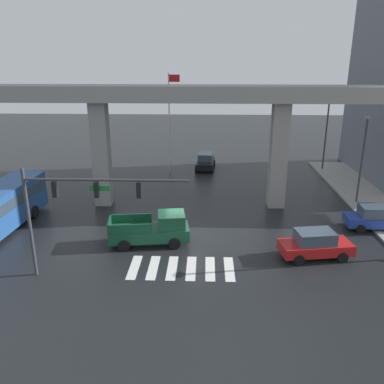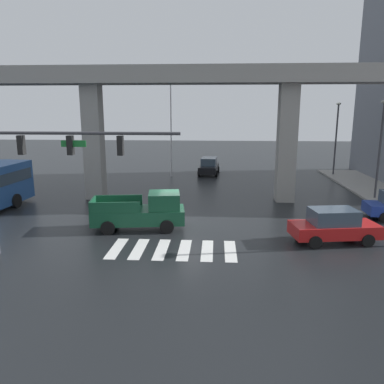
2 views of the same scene
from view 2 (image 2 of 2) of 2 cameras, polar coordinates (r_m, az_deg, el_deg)
name	(u,v)px [view 2 (image 2 of 2)]	position (r m, az deg, el deg)	size (l,w,h in m)	color
ground_plane	(182,222)	(22.73, -1.58, -4.57)	(120.00, 120.00, 0.00)	black
crosswalk_stripes	(173,250)	(18.46, -2.89, -8.64)	(6.05, 2.80, 0.01)	silver
elevated_overpass	(189,85)	(27.74, -0.52, 15.75)	(54.22, 2.56, 9.55)	gray
pickup_truck	(144,212)	(21.43, -7.25, -2.97)	(5.31, 2.58, 2.08)	#14472D
sedan_red	(334,226)	(20.54, 20.53, -4.75)	(4.52, 2.45, 1.72)	red
sedan_black	(209,166)	(39.27, 2.56, 3.90)	(2.21, 4.42, 1.72)	black
traffic_signal_mast	(46,157)	(17.89, -21.12, 4.89)	(8.69, 0.32, 6.20)	#38383D
street_lamp_mid_block	(381,138)	(30.85, 26.50, 7.25)	(0.44, 0.70, 7.24)	#38383D
street_lamp_far_north	(337,130)	(40.64, 20.89, 8.66)	(0.44, 0.70, 7.24)	#38383D
flagpole	(172,117)	(37.64, -3.04, 11.15)	(1.16, 0.12, 10.08)	silver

